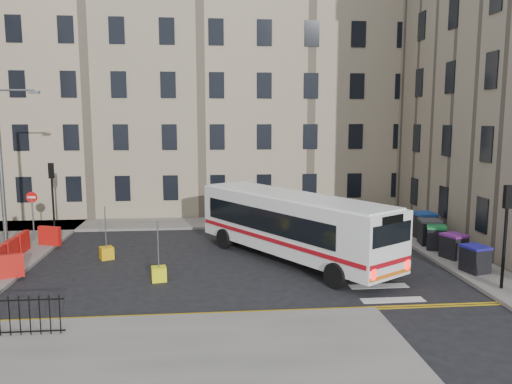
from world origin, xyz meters
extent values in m
plane|color=black|center=(0.00, 0.00, 0.00)|extent=(120.00, 120.00, 0.00)
cube|color=slate|center=(-6.00, 8.60, 0.07)|extent=(36.00, 3.20, 0.15)
cube|color=slate|center=(9.00, 4.00, 0.07)|extent=(2.40, 26.00, 0.15)
cube|color=slate|center=(-7.00, -10.00, 0.07)|extent=(20.00, 6.00, 0.15)
cube|color=tan|center=(-7.00, 15.50, 8.00)|extent=(38.00, 10.50, 16.00)
cylinder|color=black|center=(8.60, -5.50, 1.75)|extent=(0.12, 0.12, 3.20)
cube|color=black|center=(8.60, -5.50, 3.80)|extent=(0.28, 0.22, 0.90)
cylinder|color=black|center=(-12.00, 6.50, 1.75)|extent=(0.12, 0.12, 3.20)
cube|color=black|center=(-12.00, 6.50, 3.80)|extent=(0.28, 0.22, 0.90)
cylinder|color=#595B5E|center=(-13.00, 2.00, 4.15)|extent=(0.20, 0.20, 8.00)
cylinder|color=#595B5E|center=(-12.50, 4.50, 1.35)|extent=(0.08, 0.08, 2.40)
cube|color=red|center=(-12.50, 4.50, 2.85)|extent=(0.60, 0.04, 0.60)
cube|color=red|center=(-12.20, 0.50, 0.65)|extent=(0.25, 1.25, 1.00)
cube|color=red|center=(-12.20, 2.00, 0.65)|extent=(0.25, 1.25, 1.00)
cube|color=red|center=(-11.30, 3.30, 0.65)|extent=(1.26, 0.66, 1.00)
cube|color=red|center=(-11.30, -2.30, 0.65)|extent=(1.26, 0.66, 1.00)
cube|color=white|center=(1.09, -0.30, 1.84)|extent=(8.38, 11.17, 2.63)
cube|color=black|center=(-0.31, -0.56, 2.05)|extent=(4.98, 7.85, 1.05)
cube|color=black|center=(1.93, 0.85, 2.05)|extent=(4.98, 7.85, 1.05)
cube|color=black|center=(-1.99, 4.59, 2.10)|extent=(1.99, 1.28, 1.16)
cube|color=black|center=(4.18, -5.20, 2.36)|extent=(1.99, 1.28, 0.84)
cube|color=#A00D16|center=(-0.03, -1.01, 1.21)|extent=(6.08, 9.62, 0.19)
cube|color=#A00D16|center=(2.22, 0.41, 1.21)|extent=(6.08, 9.62, 0.19)
cube|color=#FF0C0C|center=(3.29, -5.77, 0.95)|extent=(0.22, 0.17, 0.42)
cube|color=#FF0C0C|center=(5.07, -4.65, 0.95)|extent=(0.22, 0.17, 0.42)
cylinder|color=black|center=(-2.09, 2.29, 0.53)|extent=(0.81, 1.05, 1.05)
cylinder|color=black|center=(0.13, 3.69, 0.53)|extent=(0.81, 1.05, 1.05)
cylinder|color=black|center=(2.17, -4.47, 0.53)|extent=(0.81, 1.05, 1.05)
cylinder|color=black|center=(4.39, -3.07, 0.53)|extent=(0.81, 1.05, 1.05)
cube|color=black|center=(8.67, -3.36, 0.68)|extent=(1.10, 1.20, 1.06)
cube|color=navy|center=(8.67, -3.36, 1.26)|extent=(1.16, 1.26, 0.11)
cube|color=black|center=(8.82, -1.15, 0.68)|extent=(1.17, 1.25, 1.06)
cube|color=#691F77|center=(8.82, -1.15, 1.27)|extent=(1.23, 1.31, 0.11)
cube|color=black|center=(8.74, 0.56, 0.70)|extent=(1.24, 1.31, 1.09)
cube|color=#1B7D39|center=(8.74, 0.56, 1.30)|extent=(1.30, 1.37, 0.11)
cube|color=black|center=(8.84, 1.58, 0.75)|extent=(1.17, 1.30, 1.21)
cube|color=#3B3B3D|center=(8.84, 1.58, 1.42)|extent=(1.23, 1.36, 0.13)
cube|color=black|center=(9.22, 3.14, 0.79)|extent=(1.14, 1.30, 1.28)
cube|color=navy|center=(9.22, 3.14, 1.50)|extent=(1.20, 1.36, 0.13)
cube|color=#E3A70C|center=(-7.87, 0.79, 0.30)|extent=(0.80, 0.80, 0.60)
cube|color=#EBEE0E|center=(-5.00, -2.84, 0.30)|extent=(0.69, 0.69, 0.60)
camera|label=1|loc=(-2.85, -23.43, 6.73)|focal=35.00mm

